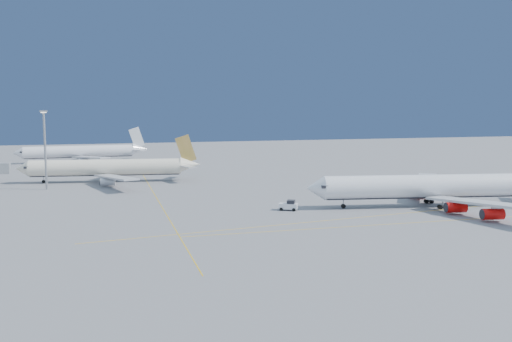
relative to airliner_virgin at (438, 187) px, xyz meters
name	(u,v)px	position (x,y,z in m)	size (l,w,h in m)	color
ground	(341,213)	(-27.02, -2.14, -4.99)	(500.00, 500.00, 0.00)	slate
taxiway_lines	(274,211)	(-41.74, 4.21, -4.98)	(118.86, 140.00, 0.02)	#EFB50D
airliner_virgin	(438,187)	(0.00, 0.00, 0.00)	(67.02, 59.66, 16.56)	white
airliner_etihad	(110,168)	(-78.59, 67.38, -0.29)	(59.23, 54.34, 15.46)	silver
airliner_third	(82,152)	(-89.23, 134.80, -0.40)	(56.52, 52.10, 15.17)	white
pushback_tug	(289,205)	(-37.79, 4.65, -3.83)	(4.97, 4.26, 2.50)	white
light_mast	(45,143)	(-97.35, 55.29, 8.95)	(2.04, 2.04, 23.63)	gray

